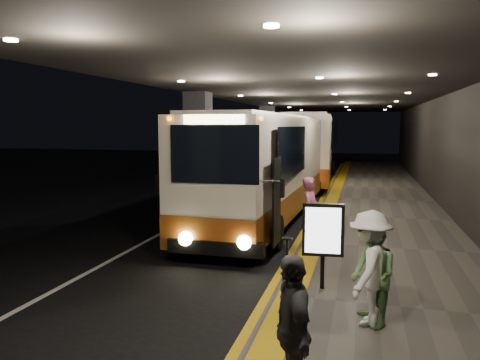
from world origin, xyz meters
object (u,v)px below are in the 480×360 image
at_px(passenger_boarding, 311,212).
at_px(info_sign, 323,232).
at_px(passenger_waiting_grey, 292,330).
at_px(stanchion_post, 287,269).
at_px(passenger_waiting_green, 373,275).
at_px(coach_main, 265,173).
at_px(passenger_waiting_white, 370,268).
at_px(coach_second, 309,151).

relative_size(passenger_boarding, info_sign, 1.10).
distance_m(passenger_waiting_grey, stanchion_post, 3.20).
height_order(passenger_waiting_grey, stanchion_post, passenger_waiting_grey).
xyz_separation_m(passenger_waiting_green, stanchion_post, (-1.46, 0.74, -0.25)).
xyz_separation_m(passenger_waiting_grey, info_sign, (0.01, 3.87, 0.24)).
relative_size(coach_main, info_sign, 6.88).
bearing_deg(coach_main, passenger_waiting_green, -65.06).
height_order(passenger_boarding, passenger_waiting_white, passenger_boarding).
height_order(coach_second, stanchion_post, coach_second).
distance_m(passenger_boarding, passenger_waiting_white, 4.67).
bearing_deg(coach_second, passenger_boarding, -86.64).
relative_size(passenger_waiting_green, passenger_waiting_white, 0.90).
bearing_deg(passenger_waiting_green, coach_second, 163.95).
height_order(passenger_waiting_white, stanchion_post, passenger_waiting_white).
bearing_deg(passenger_waiting_green, coach_main, 177.57).
relative_size(coach_second, passenger_waiting_green, 7.48).
distance_m(passenger_boarding, passenger_waiting_green, 4.73).
distance_m(coach_second, passenger_waiting_green, 20.11).
bearing_deg(coach_second, stanchion_post, -87.93).
height_order(coach_main, info_sign, coach_main).
xyz_separation_m(passenger_waiting_green, info_sign, (-0.90, 1.47, 0.30)).
distance_m(info_sign, stanchion_post, 1.08).
bearing_deg(passenger_boarding, info_sign, -157.71).
distance_m(passenger_waiting_green, stanchion_post, 1.66).
bearing_deg(stanchion_post, passenger_boarding, 89.93).
distance_m(passenger_waiting_grey, info_sign, 3.88).
relative_size(coach_second, passenger_boarding, 6.70).
bearing_deg(passenger_waiting_grey, coach_second, 163.40).
height_order(passenger_waiting_green, info_sign, info_sign).
bearing_deg(passenger_waiting_grey, passenger_waiting_white, 138.24).
distance_m(coach_second, passenger_waiting_grey, 22.37).
bearing_deg(passenger_boarding, passenger_waiting_grey, -163.68).
relative_size(coach_second, stanchion_post, 10.82).
bearing_deg(passenger_waiting_white, coach_main, -140.72).
bearing_deg(info_sign, coach_second, 92.54).
distance_m(passenger_waiting_green, passenger_waiting_white, 0.12).
bearing_deg(passenger_waiting_grey, passenger_waiting_green, 136.69).
bearing_deg(passenger_waiting_green, passenger_waiting_grey, -46.05).
xyz_separation_m(passenger_waiting_green, passenger_waiting_white, (-0.06, 0.05, 0.09)).
distance_m(coach_main, passenger_boarding, 4.05).
height_order(passenger_waiting_green, stanchion_post, passenger_waiting_green).
bearing_deg(coach_second, passenger_waiting_green, -83.97).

